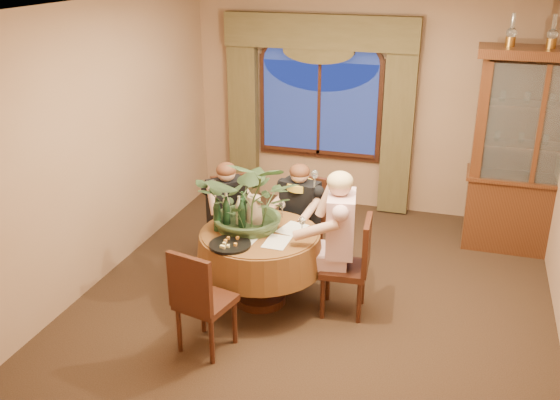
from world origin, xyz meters
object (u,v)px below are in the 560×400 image
(chair_right, at_px, (344,266))
(wine_bottle_4, at_px, (217,214))
(wine_bottle_1, at_px, (239,212))
(centerpiece_plant, at_px, (252,165))
(person_scarf, at_px, (300,218))
(wine_bottle_3, at_px, (226,213))
(dining_table, at_px, (260,267))
(wine_bottle_5, at_px, (242,215))
(wine_bottle_0, at_px, (227,208))
(wine_bottle_2, at_px, (243,208))
(chair_back, at_px, (236,223))
(chair_back_right, at_px, (300,225))
(person_back, at_px, (227,217))
(stoneware_vase, at_px, (254,211))
(oil_lamp_left, at_px, (512,30))
(person_pink, at_px, (340,242))
(oil_lamp_center, at_px, (553,31))
(chair_front_left, at_px, (206,299))
(china_cabinet, at_px, (533,154))
(olive_bowl, at_px, (263,232))

(chair_right, relative_size, wine_bottle_4, 2.91)
(wine_bottle_1, bearing_deg, centerpiece_plant, 32.26)
(person_scarf, relative_size, centerpiece_plant, 1.11)
(chair_right, relative_size, wine_bottle_3, 2.91)
(dining_table, xyz_separation_m, wine_bottle_5, (-0.16, -0.04, 0.54))
(wine_bottle_0, height_order, wine_bottle_2, same)
(chair_back, height_order, person_scarf, person_scarf)
(chair_back_right, bearing_deg, person_scarf, 113.59)
(person_back, bearing_deg, stoneware_vase, 91.97)
(oil_lamp_left, xyz_separation_m, person_pink, (-1.34, -1.87, -1.75))
(oil_lamp_left, xyz_separation_m, wine_bottle_1, (-2.30, -1.97, -1.53))
(wine_bottle_2, distance_m, wine_bottle_3, 0.19)
(oil_lamp_left, xyz_separation_m, person_back, (-2.64, -1.45, -1.84))
(oil_lamp_center, xyz_separation_m, wine_bottle_3, (-2.81, -2.02, -1.53))
(oil_lamp_left, distance_m, chair_right, 3.04)
(dining_table, bearing_deg, chair_front_left, -102.84)
(chair_front_left, bearing_deg, china_cabinet, 59.63)
(dining_table, distance_m, wine_bottle_1, 0.58)
(wine_bottle_2, relative_size, wine_bottle_3, 1.00)
(wine_bottle_4, bearing_deg, wine_bottle_2, 52.25)
(olive_bowl, xyz_separation_m, wine_bottle_5, (-0.21, 0.00, 0.14))
(person_pink, distance_m, wine_bottle_4, 1.18)
(person_back, xyz_separation_m, wine_bottle_4, (0.16, -0.63, 0.31))
(china_cabinet, xyz_separation_m, person_scarf, (-2.29, -1.27, -0.53))
(centerpiece_plant, distance_m, wine_bottle_3, 0.53)
(chair_right, relative_size, chair_front_left, 1.00)
(person_pink, relative_size, wine_bottle_3, 4.22)
(wine_bottle_0, bearing_deg, wine_bottle_1, -19.14)
(chair_front_left, xyz_separation_m, centerpiece_plant, (0.09, 0.95, 0.90))
(person_back, height_order, wine_bottle_2, person_back)
(wine_bottle_4, bearing_deg, chair_right, 7.09)
(person_scarf, bearing_deg, wine_bottle_3, 70.28)
(chair_back_right, xyz_separation_m, wine_bottle_0, (-0.53, -0.77, 0.44))
(wine_bottle_4, height_order, wine_bottle_5, same)
(chair_right, height_order, person_scarf, person_scarf)
(stoneware_vase, distance_m, wine_bottle_4, 0.36)
(person_scarf, relative_size, wine_bottle_0, 3.69)
(dining_table, bearing_deg, chair_back, 127.07)
(wine_bottle_1, bearing_deg, china_cabinet, 36.20)
(chair_back, relative_size, wine_bottle_4, 2.91)
(olive_bowl, bearing_deg, wine_bottle_5, 178.82)
(oil_lamp_center, height_order, person_back, oil_lamp_center)
(centerpiece_plant, bearing_deg, chair_front_left, -95.50)
(oil_lamp_left, distance_m, oil_lamp_center, 0.40)
(chair_right, distance_m, chair_front_left, 1.36)
(chair_right, xyz_separation_m, wine_bottle_1, (-1.02, -0.04, 0.44))
(dining_table, distance_m, person_scarf, 0.79)
(china_cabinet, bearing_deg, dining_table, -141.18)
(oil_lamp_left, relative_size, person_pink, 0.24)
(wine_bottle_4, bearing_deg, dining_table, 11.91)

